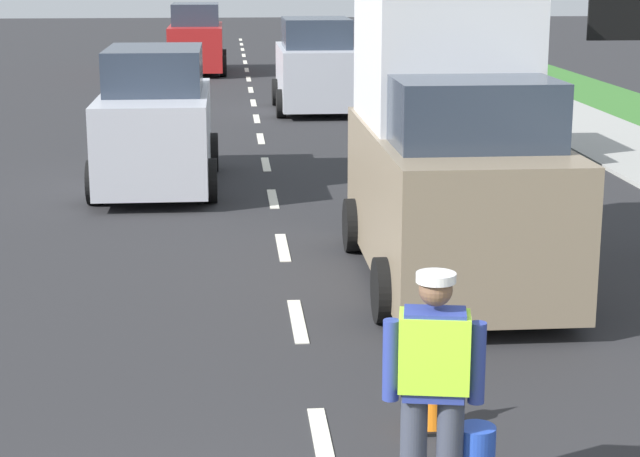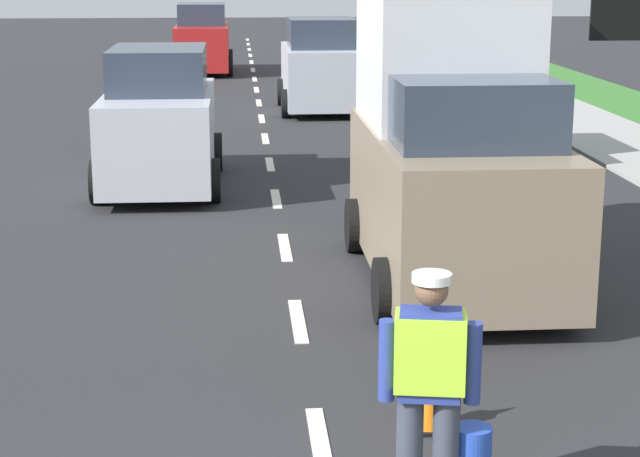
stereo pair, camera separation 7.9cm
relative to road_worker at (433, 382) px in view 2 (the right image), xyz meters
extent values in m
plane|color=#28282B|center=(-0.66, 19.38, -0.93)|extent=(96.00, 96.00, 0.00)
cube|color=silver|center=(-0.66, 1.08, -0.93)|extent=(0.14, 1.40, 0.01)
cube|color=silver|center=(-0.66, 4.08, -0.93)|extent=(0.14, 1.40, 0.01)
cube|color=silver|center=(-0.66, 7.08, -0.93)|extent=(0.14, 1.40, 0.01)
cube|color=silver|center=(-0.66, 10.08, -0.93)|extent=(0.14, 1.40, 0.01)
cube|color=silver|center=(-0.66, 13.08, -0.93)|extent=(0.14, 1.40, 0.01)
cube|color=silver|center=(-0.66, 16.08, -0.93)|extent=(0.14, 1.40, 0.01)
cube|color=silver|center=(-0.66, 19.08, -0.93)|extent=(0.14, 1.40, 0.01)
cube|color=silver|center=(-0.66, 22.08, -0.93)|extent=(0.14, 1.40, 0.01)
cube|color=silver|center=(-0.66, 25.08, -0.93)|extent=(0.14, 1.40, 0.01)
cube|color=silver|center=(-0.66, 28.08, -0.93)|extent=(0.14, 1.40, 0.01)
cube|color=silver|center=(-0.66, 31.08, -0.93)|extent=(0.14, 1.40, 0.01)
cube|color=silver|center=(-0.66, 34.08, -0.93)|extent=(0.14, 1.40, 0.01)
cube|color=silver|center=(-0.66, 37.08, -0.93)|extent=(0.14, 1.40, 0.01)
cube|color=silver|center=(-0.66, 40.08, -0.93)|extent=(0.14, 1.40, 0.01)
cube|color=silver|center=(-0.66, 43.08, -0.93)|extent=(0.14, 1.40, 0.01)
cube|color=silver|center=(-0.66, 46.08, -0.93)|extent=(0.14, 1.40, 0.01)
cylinder|color=#383D4C|center=(-0.14, 0.02, -0.52)|extent=(0.18, 0.18, 0.82)
cylinder|color=#383D4C|center=(0.09, -0.02, -0.52)|extent=(0.18, 0.18, 0.82)
cube|color=navy|center=(-0.02, 0.00, 0.19)|extent=(0.44, 0.31, 0.60)
cube|color=#A5EA33|center=(-0.02, 0.00, 0.21)|extent=(0.50, 0.36, 0.51)
cylinder|color=navy|center=(-0.30, 0.05, 0.14)|extent=(0.11, 0.11, 0.55)
cylinder|color=navy|center=(0.25, -0.05, 0.14)|extent=(0.11, 0.11, 0.55)
sphere|color=brown|center=(-0.02, 0.00, 0.63)|extent=(0.22, 0.22, 0.22)
cylinder|color=silver|center=(-0.02, 0.00, 0.71)|extent=(0.26, 0.26, 0.06)
cylinder|color=#2347B7|center=(0.29, 0.04, -0.48)|extent=(0.26, 0.26, 0.26)
cube|color=white|center=(3.49, 6.13, 2.02)|extent=(1.10, 0.05, 0.44)
cube|color=black|center=(3.49, 6.11, 2.02)|extent=(1.16, 0.04, 0.50)
cube|color=black|center=(0.22, 1.34, -0.92)|extent=(0.36, 0.36, 0.03)
cone|color=orange|center=(0.22, 1.34, -0.58)|extent=(0.30, 0.30, 0.64)
cylinder|color=white|center=(0.22, 1.34, -0.55)|extent=(0.20, 0.20, 0.06)
cube|color=gray|center=(1.20, 5.41, 0.03)|extent=(1.90, 4.60, 1.56)
cube|color=#2D3847|center=(1.20, 4.61, 1.16)|extent=(1.67, 1.61, 0.70)
cube|color=silver|center=(1.20, 6.22, 1.71)|extent=(1.80, 2.53, 1.80)
cylinder|color=black|center=(0.23, 6.84, -0.59)|extent=(0.22, 0.68, 0.68)
cylinder|color=black|center=(2.17, 6.84, -0.59)|extent=(0.22, 0.68, 0.68)
cylinder|color=black|center=(0.23, 3.99, -0.59)|extent=(0.22, 0.68, 0.68)
cylinder|color=black|center=(2.17, 3.99, -0.59)|extent=(0.22, 0.68, 0.68)
cube|color=silver|center=(-2.50, 11.23, -0.06)|extent=(1.71, 4.16, 1.38)
cube|color=#2D3847|center=(-2.50, 11.33, 0.98)|extent=(1.50, 2.29, 0.70)
cylinder|color=black|center=(-1.62, 9.94, -0.59)|extent=(0.22, 0.68, 0.68)
cylinder|color=black|center=(-3.37, 9.94, -0.59)|extent=(0.22, 0.68, 0.68)
cylinder|color=black|center=(-1.62, 12.52, -0.59)|extent=(0.22, 0.68, 0.68)
cylinder|color=black|center=(-3.37, 12.52, -0.59)|extent=(0.22, 0.68, 0.68)
cube|color=silver|center=(0.85, 20.40, -0.05)|extent=(1.81, 3.83, 1.39)
cube|color=#2D3847|center=(0.85, 20.31, 0.99)|extent=(1.59, 2.11, 0.70)
cylinder|color=black|center=(-0.07, 21.59, -0.59)|extent=(0.22, 0.68, 0.68)
cylinder|color=black|center=(1.78, 21.59, -0.59)|extent=(0.22, 0.68, 0.68)
cylinder|color=black|center=(-0.07, 19.22, -0.59)|extent=(0.22, 0.68, 0.68)
cylinder|color=black|center=(1.78, 19.22, -0.59)|extent=(0.22, 0.68, 0.68)
cube|color=red|center=(-2.33, 30.23, -0.06)|extent=(1.72, 4.18, 1.39)
cube|color=#2D3847|center=(-2.33, 30.33, 0.99)|extent=(1.51, 2.30, 0.70)
cylinder|color=black|center=(-1.45, 28.93, -0.59)|extent=(0.22, 0.68, 0.68)
cylinder|color=black|center=(-3.20, 28.93, -0.59)|extent=(0.22, 0.68, 0.68)
cylinder|color=black|center=(-1.45, 31.52, -0.59)|extent=(0.22, 0.68, 0.68)
cylinder|color=black|center=(-3.20, 31.52, -0.59)|extent=(0.22, 0.68, 0.68)
cube|color=slate|center=(3.23, 13.75, -0.13)|extent=(1.64, 4.17, 1.25)
cube|color=#2D3847|center=(3.23, 13.65, 0.85)|extent=(1.44, 2.29, 0.70)
cylinder|color=black|center=(2.39, 15.04, -0.59)|extent=(0.22, 0.68, 0.68)
cylinder|color=black|center=(4.07, 15.04, -0.59)|extent=(0.22, 0.68, 0.68)
cylinder|color=black|center=(2.39, 12.46, -0.59)|extent=(0.22, 0.68, 0.68)
cylinder|color=black|center=(4.07, 12.46, -0.59)|extent=(0.22, 0.68, 0.68)
camera|label=1|loc=(-1.33, -6.66, 2.68)|focal=61.62mm
camera|label=2|loc=(-1.25, -6.66, 2.68)|focal=61.62mm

